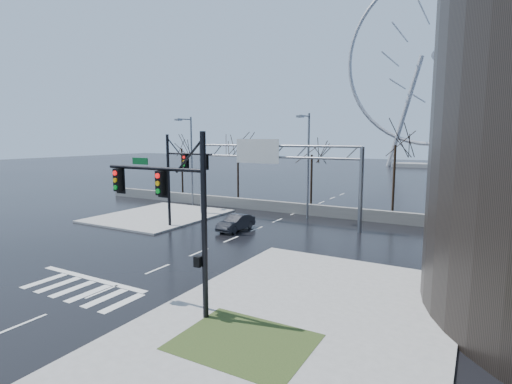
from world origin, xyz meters
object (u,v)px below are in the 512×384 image
Objects in this scene: sign_gantry at (269,166)px; ferris_wheel at (436,63)px; signal_mast_far at (178,172)px; signal_mast_near at (178,205)px; car at (236,223)px.

ferris_wheel reaches higher than sign_gantry.
signal_mast_far is 89.30m from ferris_wheel.
signal_mast_near is 16.66m from car.
sign_gantry is at bearing -93.84° from ferris_wheel.
signal_mast_near is 19.79m from sign_gantry.
signal_mast_near reaches higher than car.
signal_mast_near is 0.49× the size of sign_gantry.
sign_gantry is at bearing 47.53° from signal_mast_far.
sign_gantry is 0.32× the size of ferris_wheel.
signal_mast_near is 1.00× the size of signal_mast_far.
ferris_wheel is 12.79× the size of car.
signal_mast_far is at bearing 130.26° from signal_mast_near.
car is (-6.42, 14.79, -4.22)m from signal_mast_near.
signal_mast_far is 2.01× the size of car.
signal_mast_near is at bearing -49.74° from signal_mast_far.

